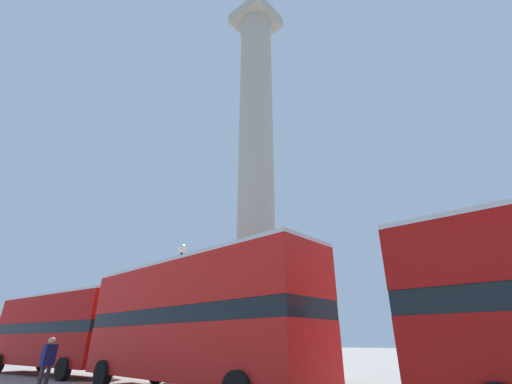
% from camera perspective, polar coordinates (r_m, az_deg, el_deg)
% --- Properties ---
extents(ground_plane, '(200.00, 200.00, 0.00)m').
position_cam_1_polar(ground_plane, '(18.21, 0.00, -28.93)').
color(ground_plane, gray).
extents(monument_column, '(5.74, 5.74, 25.17)m').
position_cam_1_polar(monument_column, '(19.54, 0.00, -1.87)').
color(monument_column, '#A39E8E').
rests_on(monument_column, ground_plane).
extents(bus_b, '(11.02, 3.24, 4.48)m').
position_cam_1_polar(bus_b, '(13.61, -10.79, -19.90)').
color(bus_b, red).
rests_on(bus_b, ground_plane).
extents(bus_c, '(10.32, 3.46, 4.20)m').
position_cam_1_polar(bus_c, '(23.82, -29.98, -19.19)').
color(bus_c, '#A80F0C').
rests_on(bus_c, ground_plane).
extents(equestrian_statue, '(3.71, 2.80, 6.05)m').
position_cam_1_polar(equestrian_statue, '(29.35, -12.02, -23.16)').
color(equestrian_statue, '#A39E8E').
rests_on(equestrian_statue, ground_plane).
extents(street_lamp, '(0.50, 0.50, 6.81)m').
position_cam_1_polar(street_lamp, '(19.86, -12.81, -15.65)').
color(street_lamp, black).
rests_on(street_lamp, ground_plane).
extents(pedestrian_near_lamp, '(0.32, 0.51, 1.82)m').
position_cam_1_polar(pedestrian_near_lamp, '(15.55, -31.41, -22.85)').
color(pedestrian_near_lamp, '#28282D').
rests_on(pedestrian_near_lamp, ground_plane).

